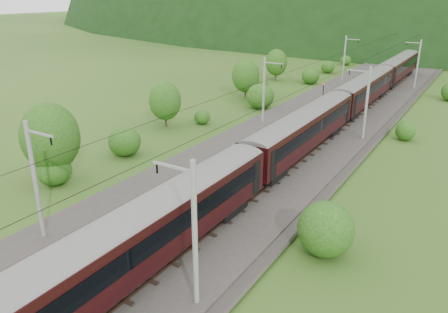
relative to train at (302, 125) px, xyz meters
The scene contains 13 objects.
ground 23.76m from the train, 95.86° to the right, with size 600.00×600.00×0.00m, color #294B17.
railbed 14.00m from the train, 100.17° to the right, with size 14.00×220.00×0.30m, color #38332D.
track_left 14.55m from the train, 109.74° to the right, with size 2.40×220.00×0.27m.
track_right 13.74m from the train, 90.00° to the right, with size 2.40×220.00×0.27m.
catenary_left 12.16m from the train, 134.66° to the left, with size 2.54×192.28×8.00m.
catenary_right 9.44m from the train, 66.65° to the left, with size 2.54×192.28×8.00m.
overhead_wires 14.06m from the train, 100.17° to the right, with size 4.83×198.00×0.03m.
mountain_ridge 302.51m from the train, 113.87° to the left, with size 336.00×280.00×132.00m, color black.
train is the anchor object (origin of this frame).
hazard_post_near 4.10m from the train, 143.60° to the left, with size 0.14×0.14×1.28m, color red.
hazard_post_far 3.45m from the train, 136.06° to the left, with size 0.16×0.16×1.51m, color red.
signal 26.95m from the train, 105.10° to the left, with size 0.23×0.23×2.12m.
vegetation_left 16.45m from the train, behind, with size 11.10×149.88×7.03m.
Camera 1 is at (17.31, -15.22, 15.58)m, focal length 35.00 mm.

